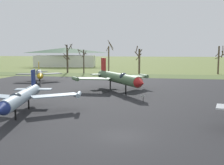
{
  "coord_description": "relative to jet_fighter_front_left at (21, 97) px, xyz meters",
  "views": [
    {
      "loc": [
        3.13,
        -21.99,
        7.06
      ],
      "look_at": [
        -3.89,
        16.46,
        2.53
      ],
      "focal_mm": 44.55,
      "sensor_mm": 36.0,
      "label": 1
    }
  ],
  "objects": [
    {
      "name": "bare_tree_backdrop_extra",
      "position": [
        31.53,
        59.44,
        2.64
      ],
      "size": [
        2.88,
        3.44,
        8.43
      ],
      "color": "brown",
      "rests_on": "ground"
    },
    {
      "name": "jet_fighter_front_left",
      "position": [
        0.0,
        0.0,
        0.0
      ],
      "size": [
        12.74,
        14.6,
        4.63
      ],
      "color": "#8EA3B2",
      "rests_on": "ground"
    },
    {
      "name": "bare_tree_far_left",
      "position": [
        -14.96,
        57.23,
        1.67
      ],
      "size": [
        2.41,
        1.62,
        6.86
      ],
      "color": "brown",
      "rests_on": "ground"
    },
    {
      "name": "asphalt_apron",
      "position": [
        11.9,
        12.73,
        -1.99
      ],
      "size": [
        73.69,
        60.73,
        0.05
      ],
      "primitive_type": "cube",
      "color": "#28282B",
      "rests_on": "ground"
    },
    {
      "name": "jet_fighter_front_right",
      "position": [
        -11.81,
        29.97,
        -0.08
      ],
      "size": [
        9.29,
        13.0,
        4.31
      ],
      "color": "#33383D",
      "rests_on": "ground"
    },
    {
      "name": "bare_tree_far_right",
      "position": [
        7.96,
        56.71,
        2.34
      ],
      "size": [
        2.38,
        2.7,
        8.45
      ],
      "color": "brown",
      "rests_on": "ground"
    },
    {
      "name": "bare_tree_left_of_center",
      "position": [
        -14.25,
        55.54,
        3.01
      ],
      "size": [
        2.23,
        2.92,
        9.12
      ],
      "color": "#42382D",
      "rests_on": "ground"
    },
    {
      "name": "ground_plane",
      "position": [
        11.9,
        -5.49,
        -2.01
      ],
      "size": [
        600.0,
        600.0,
        0.0
      ],
      "primitive_type": "plane",
      "color": "olive"
    },
    {
      "name": "grass_verge_strip",
      "position": [
        11.9,
        49.09,
        -1.98
      ],
      "size": [
        133.69,
        12.0,
        0.06
      ],
      "primitive_type": "cube",
      "color": "#566936",
      "rests_on": "ground"
    },
    {
      "name": "info_placard_front_right",
      "position": [
        -9.08,
        23.48,
        -1.38
      ],
      "size": [
        0.59,
        0.28,
        0.99
      ],
      "color": "black",
      "rests_on": "ground"
    },
    {
      "name": "info_placard_rear_right",
      "position": [
        12.52,
        9.83,
        -1.37
      ],
      "size": [
        0.52,
        0.28,
        1.04
      ],
      "color": "black",
      "rests_on": "ground"
    },
    {
      "name": "bare_tree_center",
      "position": [
        -8.84,
        54.43,
        2.33
      ],
      "size": [
        3.48,
        2.88,
        7.44
      ],
      "color": "#42382D",
      "rests_on": "ground"
    },
    {
      "name": "bare_tree_right_of_center",
      "position": [
        -1.25,
        56.49,
        2.76
      ],
      "size": [
        2.35,
        2.34,
        10.17
      ],
      "color": "brown",
      "rests_on": "ground"
    },
    {
      "name": "visitor_building",
      "position": [
        -26.8,
        88.42,
        2.01
      ],
      "size": [
        28.01,
        15.38,
        8.25
      ],
      "color": "silver",
      "rests_on": "ground"
    },
    {
      "name": "jet_fighter_rear_right",
      "position": [
        7.58,
        18.75,
        0.44
      ],
      "size": [
        13.62,
        15.34,
        5.65
      ],
      "color": "#4C6B47",
      "rests_on": "ground"
    }
  ]
}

